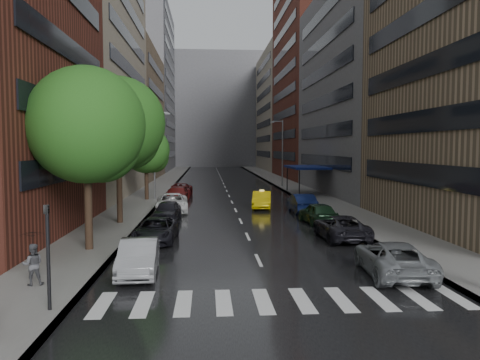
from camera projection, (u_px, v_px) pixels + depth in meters
name	position (u px, v px, depth m)	size (l,w,h in m)	color
ground	(270.00, 285.00, 18.54)	(220.00, 220.00, 0.00)	gray
road	(224.00, 185.00, 68.29)	(14.00, 140.00, 0.01)	black
sidewalk_left	(162.00, 184.00, 67.65)	(4.00, 140.00, 0.15)	gray
sidewalk_right	(285.00, 184.00, 68.92)	(4.00, 140.00, 0.15)	gray
crosswalk	(283.00, 301.00, 16.56)	(13.15, 2.80, 0.01)	silver
buildings_left	(128.00, 81.00, 74.87)	(8.00, 108.00, 38.00)	maroon
buildings_right	(316.00, 87.00, 74.97)	(8.05, 109.10, 36.00)	#937A5B
building_far	(215.00, 111.00, 134.84)	(40.00, 14.00, 32.00)	slate
tree_near	(87.00, 125.00, 23.90)	(6.01, 6.01, 9.58)	#382619
tree_mid	(118.00, 123.00, 32.47)	(6.51, 6.51, 10.37)	#382619
tree_far	(146.00, 150.00, 47.27)	(4.75, 4.75, 7.56)	#382619
taxi	(262.00, 200.00, 41.63)	(1.61, 4.60, 1.52)	yellow
parked_cars_left	(171.00, 205.00, 38.25)	(2.91, 36.57, 1.57)	gray
parked_cars_right	(335.00, 223.00, 28.79)	(2.90, 24.40, 1.60)	slate
ped_black_umbrella	(32.00, 253.00, 17.88)	(0.96, 0.98, 2.09)	#4C4D51
traffic_light	(48.00, 247.00, 15.09)	(0.18, 0.15, 3.45)	black
street_lamp_left	(155.00, 153.00, 47.50)	(1.74, 0.22, 9.00)	gray
street_lamp_right	(282.00, 151.00, 63.52)	(1.74, 0.22, 9.00)	gray
awning	(307.00, 167.00, 53.78)	(4.00, 8.00, 3.12)	navy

